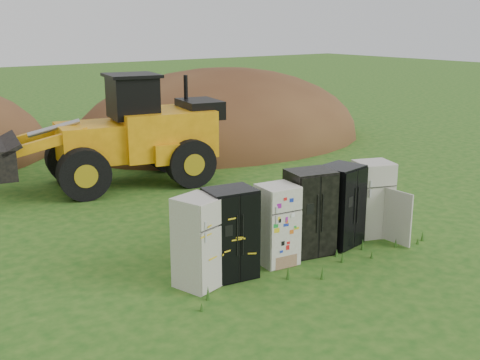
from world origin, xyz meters
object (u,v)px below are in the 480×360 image
object	(u,v)px
fridge_dark_mid	(310,212)
wheel_loader	(106,132)
fridge_black_right	(340,206)
fridge_open_door	(372,199)
fridge_black_side	(230,233)
fridge_leftmost	(199,242)
fridge_sticker	(277,225)

from	to	relation	value
fridge_dark_mid	wheel_loader	xyz separation A→B (m)	(-1.18, 7.62, 0.76)
fridge_black_right	fridge_open_door	bearing A→B (deg)	-10.16
fridge_black_side	fridge_black_right	size ratio (longest dim) A/B	0.98
fridge_open_door	wheel_loader	world-z (taller)	wheel_loader
fridge_leftmost	fridge_black_side	world-z (taller)	fridge_black_side
fridge_sticker	fridge_black_right	world-z (taller)	fridge_black_right
fridge_black_side	fridge_dark_mid	world-z (taller)	fridge_dark_mid
wheel_loader	fridge_leftmost	bearing A→B (deg)	-91.05
wheel_loader	fridge_dark_mid	bearing A→B (deg)	-70.15
fridge_leftmost	fridge_black_side	distance (m)	0.73
fridge_leftmost	fridge_black_right	distance (m)	3.70
fridge_dark_mid	fridge_black_right	distance (m)	0.88
fridge_dark_mid	fridge_open_door	xyz separation A→B (m)	(1.95, -0.03, -0.04)
fridge_leftmost	fridge_open_door	world-z (taller)	fridge_open_door
fridge_black_side	fridge_sticker	world-z (taller)	fridge_black_side
fridge_black_side	fridge_open_door	size ratio (longest dim) A/B	1.01
fridge_black_side	fridge_sticker	size ratio (longest dim) A/B	1.07
fridge_sticker	fridge_dark_mid	xyz separation A→B (m)	(0.93, 0.03, 0.08)
fridge_leftmost	fridge_black_side	bearing A→B (deg)	-15.75
fridge_black_right	fridge_open_door	world-z (taller)	fridge_black_right
fridge_sticker	fridge_open_door	xyz separation A→B (m)	(2.87, -0.00, 0.04)
fridge_leftmost	fridge_dark_mid	bearing A→B (deg)	-15.54
fridge_sticker	fridge_dark_mid	world-z (taller)	fridge_dark_mid
fridge_black_side	fridge_open_door	bearing A→B (deg)	8.27
fridge_leftmost	fridge_open_door	distance (m)	4.76
fridge_sticker	fridge_black_right	distance (m)	1.81
fridge_black_side	fridge_sticker	distance (m)	1.16
fridge_black_side	fridge_black_right	distance (m)	2.97
fridge_leftmost	fridge_sticker	distance (m)	1.89
fridge_black_right	fridge_black_side	bearing A→B (deg)	168.79
wheel_loader	fridge_black_right	bearing A→B (deg)	-63.88
fridge_black_side	fridge_sticker	xyz separation A→B (m)	(1.16, -0.02, -0.06)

